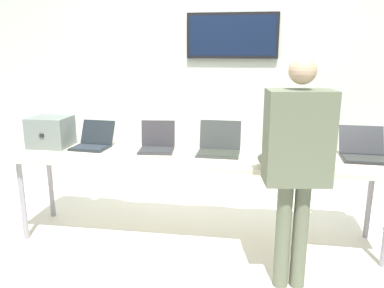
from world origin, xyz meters
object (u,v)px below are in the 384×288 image
Objects in this scene: laptop_station_2 at (219,146)px; person at (297,154)px; equipment_box at (51,132)px; laptop_station_1 at (157,144)px; laptop_station_3 at (291,149)px; laptop_station_0 at (93,142)px; laptop_station_4 at (363,152)px; workbench at (197,161)px.

laptop_station_2 is 0.95m from person.
equipment_box is 1.07× the size of laptop_station_1.
laptop_station_3 is 0.76m from person.
laptop_station_2 is (0.58, -0.01, 0.00)m from laptop_station_1.
laptop_station_0 is at bearing 3.07° from equipment_box.
laptop_station_1 is at bearing 147.66° from person.
laptop_station_4 reaches higher than laptop_station_0.
equipment_box is 2.33m from person.
laptop_station_1 reaches higher than workbench.
laptop_station_4 is at bearing 49.50° from person.
workbench is 8.72× the size of laptop_station_2.
laptop_station_4 is at bearing 1.43° from laptop_station_3.
laptop_station_0 is 0.99× the size of laptop_station_3.
equipment_box reaches higher than laptop_station_2.
laptop_station_2 is at bearing -0.13° from equipment_box.
laptop_station_2 is 1.01× the size of laptop_station_3.
equipment_box reaches higher than laptop_station_1.
laptop_station_1 is 0.58m from laptop_station_2.
workbench is at bearing 141.52° from person.
laptop_station_1 is 0.20× the size of person.
equipment_box is at bearing -176.93° from laptop_station_0.
equipment_box is 1.62m from laptop_station_2.
laptop_station_2 is at bearing -178.84° from laptop_station_3.
equipment_box is 0.96× the size of laptop_station_2.
laptop_station_0 is at bearing 178.78° from laptop_station_2.
person reaches higher than laptop_station_4.
laptop_station_0 is 1.20m from laptop_station_2.
laptop_station_2 is at bearing -1.22° from laptop_station_0.
workbench is at bearing -17.08° from laptop_station_1.
laptop_station_1 is 1.39m from person.
laptop_station_3 is (1.83, -0.01, 0.00)m from laptop_station_0.
equipment_box is 0.22× the size of person.
person reaches higher than laptop_station_2.
laptop_station_1 is (0.63, -0.01, 0.01)m from laptop_station_0.
laptop_station_3 is at bearing 0.02° from laptop_station_1.
laptop_station_3 is (0.82, 0.12, 0.11)m from workbench.
laptop_station_3 is 0.61m from laptop_station_4.
laptop_station_0 is 1.96m from person.
laptop_station_4 is 0.25× the size of person.
laptop_station_4 is at bearing 0.49° from laptop_station_1.
equipment_box reaches higher than laptop_station_4.
equipment_box is (-1.43, 0.11, 0.19)m from workbench.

